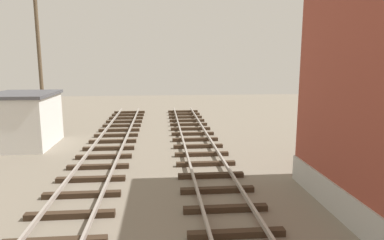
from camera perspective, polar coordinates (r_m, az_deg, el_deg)
control_hut at (r=19.56m, az=-26.17°, el=0.08°), size 3.00×3.80×2.76m
utility_pole_far at (r=25.09m, az=-24.11°, el=9.74°), size 1.80×0.24×8.94m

